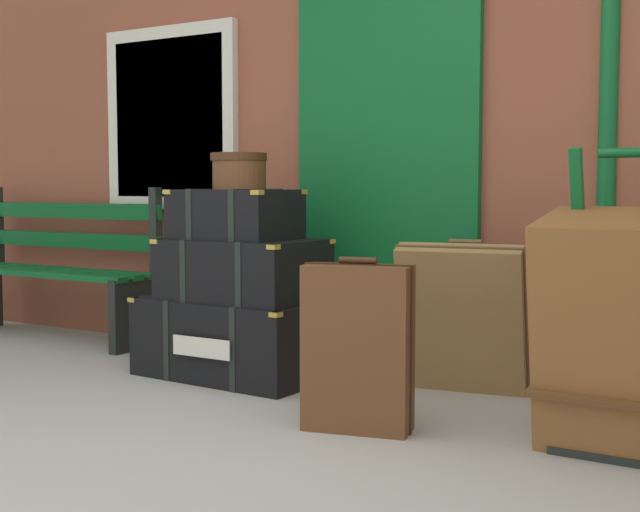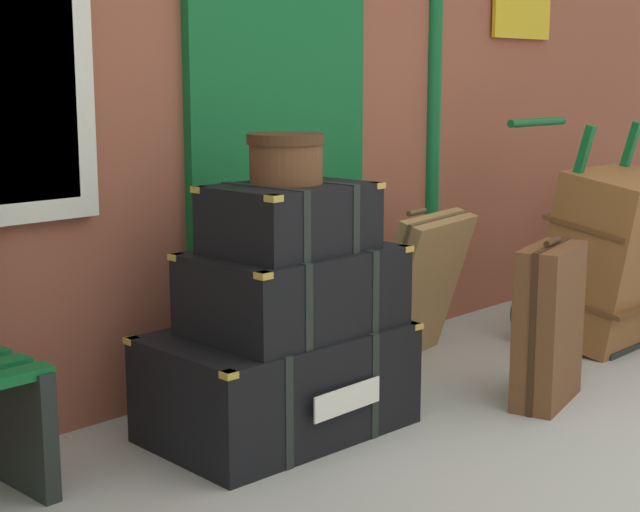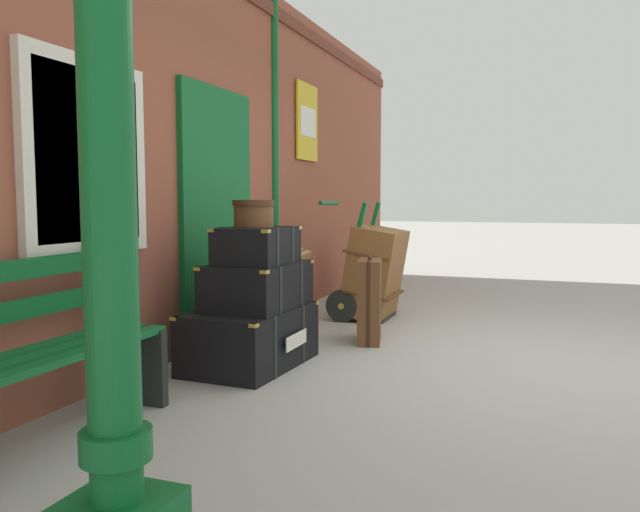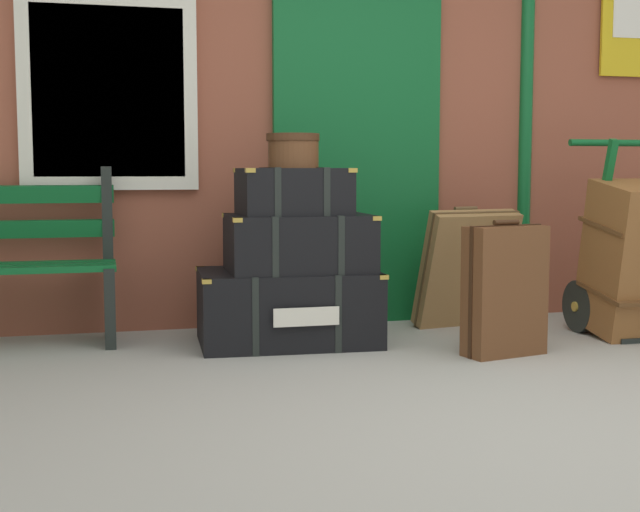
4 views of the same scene
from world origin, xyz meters
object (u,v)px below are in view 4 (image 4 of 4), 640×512
at_px(round_hatbox, 293,148).
at_px(porters_trolley, 632,288).
at_px(steamer_trunk_middle, 299,243).
at_px(steamer_trunk_top, 293,191).
at_px(suitcase_brown, 505,291).
at_px(steamer_trunk_base, 288,307).
at_px(suitcase_caramel, 466,269).

relative_size(round_hatbox, porters_trolley, 0.25).
xyz_separation_m(steamer_trunk_middle, steamer_trunk_top, (-0.03, -0.02, 0.29)).
bearing_deg(suitcase_brown, steamer_trunk_middle, 150.92).
bearing_deg(steamer_trunk_base, suitcase_caramel, 10.37).
relative_size(steamer_trunk_middle, suitcase_brown, 1.12).
height_order(porters_trolley, suitcase_brown, porters_trolley).
relative_size(steamer_trunk_base, suitcase_caramel, 1.37).
distance_m(steamer_trunk_top, suitcase_brown, 1.28).
height_order(round_hatbox, suitcase_caramel, round_hatbox).
distance_m(porters_trolley, suitcase_caramel, 1.00).
xyz_separation_m(round_hatbox, porters_trolley, (2.08, -0.14, -0.84)).
bearing_deg(steamer_trunk_top, round_hatbox, 77.68).
bearing_deg(porters_trolley, steamer_trunk_middle, 176.34).
height_order(steamer_trunk_middle, steamer_trunk_top, steamer_trunk_top).
bearing_deg(porters_trolley, suitcase_caramel, 157.43).
height_order(steamer_trunk_base, suitcase_caramel, suitcase_caramel).
height_order(steamer_trunk_middle, suitcase_brown, steamer_trunk_middle).
height_order(steamer_trunk_top, round_hatbox, round_hatbox).
distance_m(steamer_trunk_top, suitcase_caramel, 1.30).
bearing_deg(steamer_trunk_middle, round_hatbox, 159.73).
bearing_deg(steamer_trunk_top, suitcase_caramel, 12.88).
relative_size(steamer_trunk_top, round_hatbox, 2.06).
distance_m(steamer_trunk_base, porters_trolley, 2.12).
bearing_deg(steamer_trunk_top, steamer_trunk_base, 115.18).
xyz_separation_m(steamer_trunk_middle, suitcase_brown, (1.00, -0.56, -0.23)).
xyz_separation_m(steamer_trunk_base, porters_trolley, (2.11, -0.17, 0.06)).
bearing_deg(round_hatbox, steamer_trunk_top, -102.32).
bearing_deg(suitcase_caramel, steamer_trunk_base, -169.63).
xyz_separation_m(steamer_trunk_base, steamer_trunk_middle, (0.06, -0.03, 0.37)).
height_order(steamer_trunk_top, porters_trolley, porters_trolley).
relative_size(porters_trolley, suitcase_caramel, 1.55).
bearing_deg(steamer_trunk_base, steamer_trunk_top, -64.82).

